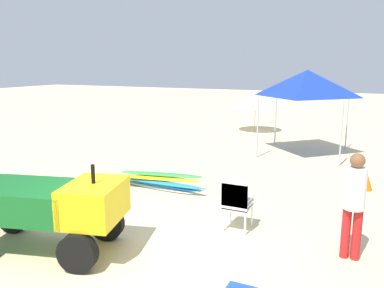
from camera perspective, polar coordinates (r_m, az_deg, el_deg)
name	(u,v)px	position (r m, az deg, el deg)	size (l,w,h in m)	color
ground	(129,255)	(6.57, -9.29, -15.83)	(80.00, 80.00, 0.00)	beige
utility_cart	(48,205)	(6.74, -20.41, -8.43)	(2.77, 1.85, 1.50)	#146023
stacked_plastic_chairs	(236,200)	(7.16, 6.54, -8.11)	(0.48, 0.48, 1.02)	silver
surfboard_pile	(159,181)	(9.60, -4.93, -5.48)	(2.64, 0.79, 0.40)	white
lifeguard_near_center	(354,199)	(6.52, 22.71, -7.48)	(0.32, 0.32, 1.70)	red
popup_canopy	(307,83)	(13.62, 16.51, 8.54)	(2.60, 2.60, 2.83)	#B2B2B7
beach_umbrella_far	(256,100)	(17.83, 9.31, 6.45)	(2.02, 2.02, 1.80)	beige
traffic_cone_near	(365,179)	(10.41, 24.11, -4.76)	(0.36, 0.36, 0.51)	orange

